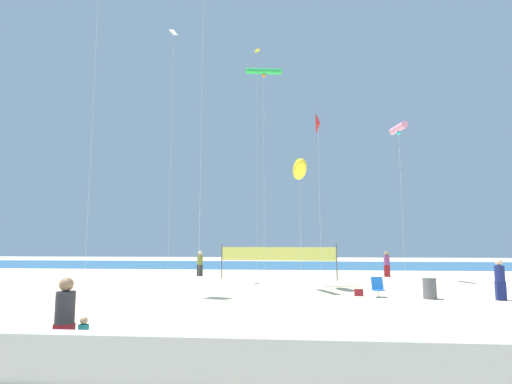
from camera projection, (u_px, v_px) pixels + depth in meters
The scene contains 18 objects.
ground_plane at pixel (240, 306), 16.32m from camera, with size 120.00×120.00×0.00m, color beige.
ocean_band at pixel (278, 265), 48.89m from camera, with size 120.00×20.00×0.01m, color #28608C.
boardwalk_ledge at pixel (167, 360), 7.18m from camera, with size 28.00×0.44×0.85m, color #B7B7BC.
mother_figure at pixel (65, 317), 8.65m from camera, with size 0.39×0.39×1.70m.
toddler_figure at pixel (83, 338), 8.55m from camera, with size 0.21×0.21×0.92m.
beachgoer_olive_shirt at pixel (200, 263), 31.80m from camera, with size 0.42×0.42×1.86m.
beachgoer_navy_shirt at pixel (500, 278), 18.08m from camera, with size 0.40×0.40×1.76m.
beachgoer_plum_shirt at pixel (387, 263), 30.95m from camera, with size 0.42×0.42×1.85m.
folding_beach_chair at pixel (378, 287), 19.19m from camera, with size 0.52×0.65×0.89m.
trash_barrel at pixel (430, 288), 18.51m from camera, with size 0.58×0.58×0.90m, color #595960.
volleyball_net at pixel (277, 255), 28.64m from camera, with size 7.93×1.29×2.40m.
beach_handbag at pixel (359, 292), 19.52m from camera, with size 0.40×0.20×0.32m, color maroon.
kite_white_diamond at pixel (174, 38), 29.37m from camera, with size 0.69×0.70×17.30m.
kite_red_delta at pixel (318, 123), 26.41m from camera, with size 0.39×1.29×10.54m.
kite_yellow_diamond at pixel (257, 60), 38.12m from camera, with size 0.58×0.57×20.00m.
kite_pink_tube at pixel (399, 129), 28.71m from camera, with size 0.88×1.92×10.47m.
kite_yellow_inflatable at pixel (300, 169), 23.66m from camera, with size 0.98×2.42×7.23m.
kite_green_tube at pixel (264, 72), 26.89m from camera, with size 2.32×0.72×13.51m.
Camera 1 is at (2.23, -16.60, 2.39)m, focal length 29.62 mm.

